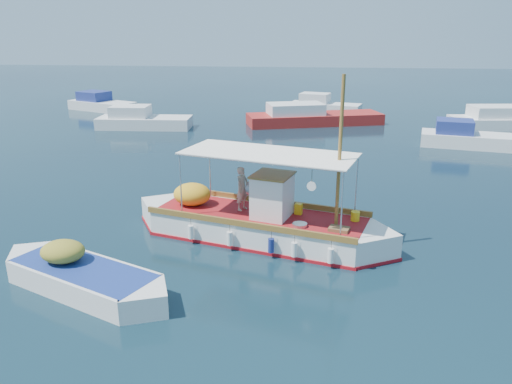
# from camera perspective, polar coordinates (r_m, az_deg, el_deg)

# --- Properties ---
(ground) EXTENTS (160.00, 160.00, 0.00)m
(ground) POSITION_cam_1_polar(r_m,az_deg,el_deg) (16.86, 1.87, -5.86)
(ground) COLOR black
(ground) RESTS_ON ground
(fishing_caique) EXTENTS (9.16, 4.37, 5.80)m
(fishing_caique) POSITION_cam_1_polar(r_m,az_deg,el_deg) (17.10, 0.17, -3.65)
(fishing_caique) COLOR white
(fishing_caique) RESTS_ON ground
(dinghy) EXTENTS (5.49, 3.30, 1.46)m
(dinghy) POSITION_cam_1_polar(r_m,az_deg,el_deg) (14.76, -19.22, -9.33)
(dinghy) COLOR white
(dinghy) RESTS_ON ground
(bg_boat_nw) EXTENTS (6.75, 2.81, 1.80)m
(bg_boat_nw) POSITION_cam_1_polar(r_m,az_deg,el_deg) (37.25, -12.91, 7.89)
(bg_boat_nw) COLOR silver
(bg_boat_nw) RESTS_ON ground
(bg_boat_n) EXTENTS (10.40, 5.62, 1.80)m
(bg_boat_n) POSITION_cam_1_polar(r_m,az_deg,el_deg) (37.95, 6.25, 8.42)
(bg_boat_n) COLOR #A7201B
(bg_boat_n) RESTS_ON ground
(bg_boat_ne) EXTENTS (5.65, 3.25, 1.80)m
(bg_boat_ne) POSITION_cam_1_polar(r_m,az_deg,el_deg) (33.06, 22.69, 5.67)
(bg_boat_ne) COLOR silver
(bg_boat_ne) RESTS_ON ground
(bg_boat_e) EXTENTS (8.89, 3.71, 1.80)m
(bg_boat_e) POSITION_cam_1_polar(r_m,az_deg,el_deg) (40.57, 26.90, 7.21)
(bg_boat_e) COLOR silver
(bg_boat_e) RESTS_ON ground
(bg_boat_far_w) EXTENTS (6.56, 4.56, 1.80)m
(bg_boat_far_w) POSITION_cam_1_polar(r_m,az_deg,el_deg) (46.55, -17.33, 9.52)
(bg_boat_far_w) COLOR silver
(bg_boat_far_w) RESTS_ON ground
(bg_boat_far_n) EXTENTS (6.31, 3.51, 1.80)m
(bg_boat_far_n) POSITION_cam_1_polar(r_m,az_deg,el_deg) (43.64, 7.62, 9.65)
(bg_boat_far_n) COLOR silver
(bg_boat_far_n) RESTS_ON ground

